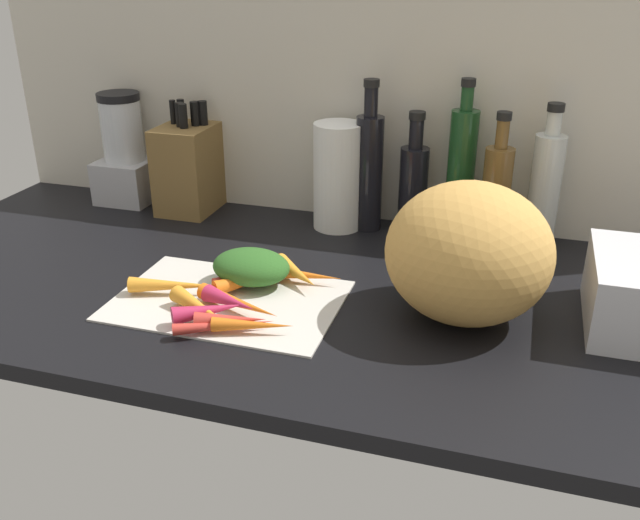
{
  "coord_description": "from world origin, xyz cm",
  "views": [
    {
      "loc": [
        39.5,
        -111.03,
        58.14
      ],
      "look_at": [
        9.06,
        -11.74,
        10.74
      ],
      "focal_mm": 38.74,
      "sensor_mm": 36.0,
      "label": 1
    }
  ],
  "objects": [
    {
      "name": "ground_plane",
      "position": [
        0.0,
        0.0,
        -1.5
      ],
      "size": [
        170.0,
        80.0,
        3.0
      ],
      "primitive_type": "cube",
      "color": "black"
    },
    {
      "name": "wall_back",
      "position": [
        0.0,
        38.5,
        30.0
      ],
      "size": [
        170.0,
        3.0,
        60.0
      ],
      "primitive_type": "cube",
      "color": "beige",
      "rests_on": "ground_plane"
    },
    {
      "name": "cutting_board",
      "position": [
        -8.39,
        -11.24,
        0.4
      ],
      "size": [
        40.08,
        27.43,
        0.8
      ],
      "primitive_type": "cube",
      "color": "beige",
      "rests_on": "ground_plane"
    },
    {
      "name": "carrot_0",
      "position": [
        0.5,
        -21.1,
        2.05
      ],
      "size": [
        13.53,
        5.78,
        2.5
      ],
      "primitive_type": "cone",
      "rotation": [
        0.0,
        1.57,
        0.26
      ],
      "color": "orange",
      "rests_on": "cutting_board"
    },
    {
      "name": "carrot_1",
      "position": [
        -4.53,
        -15.12,
        2.26
      ],
      "size": [
        16.8,
        7.62,
        2.92
      ],
      "primitive_type": "cone",
      "rotation": [
        0.0,
        1.57,
        -0.29
      ],
      "color": "orange",
      "rests_on": "cutting_board"
    },
    {
      "name": "carrot_2",
      "position": [
        -8.47,
        -4.35,
        1.83
      ],
      "size": [
        8.99,
        10.11,
        2.05
      ],
      "primitive_type": "cone",
      "rotation": [
        0.0,
        1.57,
        0.87
      ],
      "color": "red",
      "rests_on": "cutting_board"
    },
    {
      "name": "carrot_3",
      "position": [
        -4.11,
        -22.17,
        1.8
      ],
      "size": [
        15.61,
        9.26,
        2.01
      ],
      "primitive_type": "cone",
      "rotation": [
        0.0,
        1.57,
        0.47
      ],
      "color": "red",
      "rests_on": "cutting_board"
    },
    {
      "name": "carrot_4",
      "position": [
        -8.17,
        -19.22,
        2.41
      ],
      "size": [
        11.75,
        10.01,
        3.22
      ],
      "primitive_type": "cone",
      "rotation": [
        0.0,
        1.57,
        0.65
      ],
      "color": "#B2264C",
      "rests_on": "cutting_board"
    },
    {
      "name": "carrot_5",
      "position": [
        -3.5,
        -20.93,
        2.26
      ],
      "size": [
        11.99,
        6.56,
        2.93
      ],
      "primitive_type": "cone",
      "rotation": [
        0.0,
        1.57,
        0.33
      ],
      "color": "red",
      "rests_on": "cutting_board"
    },
    {
      "name": "carrot_6",
      "position": [
        1.35,
        -1.5,
        2.53
      ],
      "size": [
        11.76,
        10.51,
        3.45
      ],
      "primitive_type": "cone",
      "rotation": [
        0.0,
        1.57,
        -0.69
      ],
      "color": "orange",
      "rests_on": "cutting_board"
    },
    {
      "name": "carrot_7",
      "position": [
        -18.26,
        -12.24,
        2.27
      ],
      "size": [
        16.71,
        7.16,
        2.94
      ],
      "primitive_type": "cone",
      "rotation": [
        0.0,
        1.57,
        0.26
      ],
      "color": "orange",
      "rests_on": "cutting_board"
    },
    {
      "name": "carrot_8",
      "position": [
        -5.66,
        -5.55,
        2.24
      ],
      "size": [
        12.46,
        13.37,
        2.88
      ],
      "primitive_type": "cone",
      "rotation": [
        0.0,
        1.57,
        0.84
      ],
      "color": "orange",
      "rests_on": "cutting_board"
    },
    {
      "name": "carrot_9",
      "position": [
        -6.18,
        -15.07,
        2.4
      ],
      "size": [
        10.98,
        6.21,
        3.19
      ],
      "primitive_type": "cone",
      "rotation": [
        0.0,
        1.57,
        -0.31
      ],
      "color": "#B2264C",
      "rests_on": "cutting_board"
    },
    {
      "name": "carrot_10",
      "position": [
        2.65,
        -0.94,
        2.07
      ],
      "size": [
        14.43,
        3.57,
        2.54
      ],
      "primitive_type": "cone",
      "rotation": [
        0.0,
        1.57,
        0.07
      ],
      "color": "orange",
      "rests_on": "cutting_board"
    },
    {
      "name": "carrot_11",
      "position": [
        -9.9,
        -18.82,
        2.34
      ],
      "size": [
        14.26,
        9.93,
        3.09
      ],
      "primitive_type": "cone",
      "rotation": [
        0.0,
        1.57,
        -0.52
      ],
      "color": "orange",
      "rests_on": "cutting_board"
    },
    {
      "name": "carrot_greens_pile",
      "position": [
        -6.66,
        -4.06,
        3.91
      ],
      "size": [
        14.7,
        11.3,
        6.22
      ],
      "primitive_type": "ellipsoid",
      "color": "#2D6023",
      "rests_on": "cutting_board"
    },
    {
      "name": "winter_squash",
      "position": [
        32.46,
        -4.35,
        11.91
      ],
      "size": [
        27.69,
        26.79,
        23.81
      ],
      "primitive_type": "ellipsoid",
      "color": "gold",
      "rests_on": "ground_plane"
    },
    {
      "name": "knife_block",
      "position": [
        -36.19,
        30.42,
        10.55
      ],
      "size": [
        12.07,
        16.42,
        25.86
      ],
      "color": "brown",
      "rests_on": "ground_plane"
    },
    {
      "name": "blender_appliance",
      "position": [
        -54.02,
        31.5,
        11.48
      ],
      "size": [
        13.08,
        13.08,
        26.7
      ],
      "color": "#B2B2B7",
      "rests_on": "ground_plane"
    },
    {
      "name": "paper_towel_roll",
      "position": [
        0.54,
        29.5,
        11.82
      ],
      "size": [
        10.82,
        10.82,
        23.64
      ],
      "primitive_type": "cylinder",
      "color": "white",
      "rests_on": "ground_plane"
    },
    {
      "name": "bottle_0",
      "position": [
        7.24,
        30.67,
        13.85
      ],
      "size": [
        6.01,
        6.01,
        33.09
      ],
      "color": "black",
      "rests_on": "ground_plane"
    },
    {
      "name": "bottle_1",
      "position": [
        16.9,
        32.08,
        10.72
      ],
      "size": [
        6.27,
        6.27,
        26.68
      ],
      "color": "black",
      "rests_on": "ground_plane"
    },
    {
      "name": "bottle_2",
      "position": [
        26.78,
        32.5,
        14.52
      ],
      "size": [
        5.92,
        5.92,
        33.91
      ],
      "color": "#19421E",
      "rests_on": "ground_plane"
    },
    {
      "name": "bottle_3",
      "position": [
        34.63,
        28.02,
        11.59
      ],
      "size": [
        5.96,
        5.96,
        28.63
      ],
      "color": "brown",
      "rests_on": "ground_plane"
    },
    {
      "name": "bottle_4",
      "position": [
        44.09,
        31.16,
        12.85
      ],
      "size": [
        6.28,
        6.28,
        30.28
      ],
      "color": "silver",
      "rests_on": "ground_plane"
    }
  ]
}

